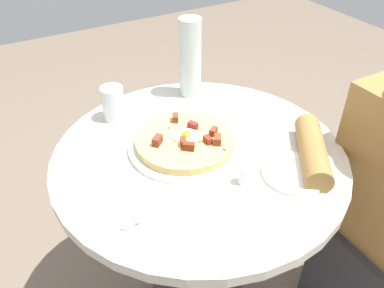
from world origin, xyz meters
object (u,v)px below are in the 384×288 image
(water_glass, at_px, (113,103))
(salt_shaker, at_px, (244,175))
(bread_plate, at_px, (294,173))
(water_bottle, at_px, (190,58))
(dining_table, at_px, (199,197))
(pizza_plate, at_px, (185,146))
(knife, at_px, (110,203))
(fork, at_px, (124,198))
(breakfast_pizza, at_px, (185,140))

(water_glass, xyz_separation_m, salt_shaker, (0.44, 0.17, -0.03))
(bread_plate, height_order, water_bottle, water_bottle)
(dining_table, bearing_deg, pizza_plate, -148.87)
(bread_plate, height_order, knife, bread_plate)
(pizza_plate, bearing_deg, fork, -63.97)
(knife, xyz_separation_m, water_glass, (-0.35, 0.14, 0.05))
(pizza_plate, distance_m, bread_plate, 0.31)
(breakfast_pizza, bearing_deg, salt_shaker, 15.85)
(knife, relative_size, water_glass, 1.69)
(fork, relative_size, water_bottle, 0.69)
(dining_table, relative_size, water_bottle, 3.12)
(fork, relative_size, knife, 1.00)
(water_bottle, bearing_deg, dining_table, -25.02)
(pizza_plate, height_order, water_glass, water_glass)
(dining_table, bearing_deg, water_bottle, 154.98)
(fork, distance_m, knife, 0.04)
(knife, bearing_deg, breakfast_pizza, -67.17)
(pizza_plate, xyz_separation_m, salt_shaker, (0.20, 0.06, 0.02))
(fork, bearing_deg, breakfast_pizza, -63.98)
(dining_table, distance_m, salt_shaker, 0.26)
(fork, xyz_separation_m, water_bottle, (-0.37, 0.39, 0.12))
(dining_table, distance_m, fork, 0.32)
(breakfast_pizza, distance_m, water_bottle, 0.32)
(breakfast_pizza, height_order, water_bottle, water_bottle)
(dining_table, xyz_separation_m, knife, (0.07, -0.29, 0.18))
(fork, bearing_deg, water_glass, -16.98)
(breakfast_pizza, distance_m, knife, 0.28)
(breakfast_pizza, bearing_deg, water_bottle, 147.90)
(pizza_plate, bearing_deg, knife, -67.18)
(water_bottle, xyz_separation_m, salt_shaker, (0.46, -0.11, -0.11))
(fork, height_order, water_bottle, water_bottle)
(breakfast_pizza, relative_size, water_bottle, 1.06)
(dining_table, height_order, knife, knife)
(dining_table, height_order, water_bottle, water_bottle)
(dining_table, height_order, salt_shaker, salt_shaker)
(water_glass, bearing_deg, fork, -17.14)
(fork, height_order, knife, same)
(water_glass, bearing_deg, salt_shaker, 21.63)
(water_glass, distance_m, water_bottle, 0.29)
(water_bottle, bearing_deg, salt_shaker, -12.98)
(salt_shaker, bearing_deg, pizza_plate, -164.05)
(breakfast_pizza, distance_m, bread_plate, 0.31)
(pizza_plate, distance_m, salt_shaker, 0.21)
(pizza_plate, height_order, breakfast_pizza, breakfast_pizza)
(dining_table, xyz_separation_m, salt_shaker, (0.16, 0.03, 0.20))
(dining_table, height_order, fork, fork)
(pizza_plate, relative_size, water_glass, 2.98)
(knife, height_order, salt_shaker, salt_shaker)
(bread_plate, bearing_deg, breakfast_pizza, -141.70)
(dining_table, distance_m, water_bottle, 0.45)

